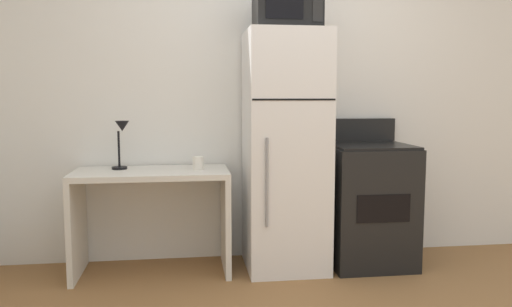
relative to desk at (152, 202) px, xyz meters
The scene contains 7 objects.
wall_back_white 1.28m from the desk, 19.86° to the left, with size 5.00×0.10×2.60m, color white.
desk is the anchor object (origin of this frame).
desk_lamp 0.52m from the desk, 158.51° to the left, with size 0.14×0.12×0.35m.
coffee_mug 0.44m from the desk, ahead, with size 0.08×0.08×0.10m, color white.
refrigerator 1.04m from the desk, ahead, with size 0.58×0.61×1.75m.
microwave 1.67m from the desk, ahead, with size 0.46×0.35×0.26m.
oven_range 1.62m from the desk, ahead, with size 0.61×0.61×1.10m.
Camera 1 is at (-0.70, -2.32, 1.28)m, focal length 35.74 mm.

